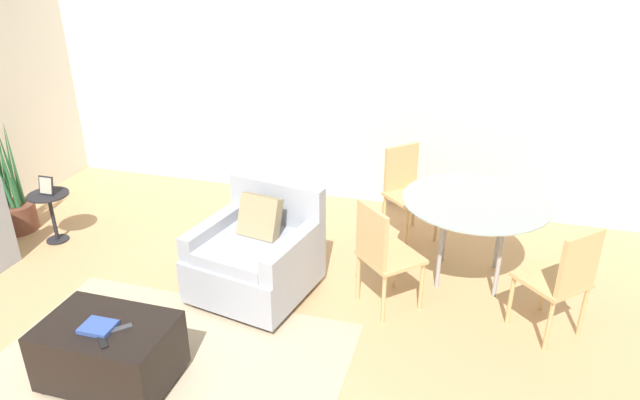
# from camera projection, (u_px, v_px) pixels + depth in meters

# --- Properties ---
(wall_back) EXTENTS (12.00, 0.06, 2.75)m
(wall_back) POSITION_uv_depth(u_px,v_px,m) (319.00, 75.00, 6.03)
(wall_back) COLOR beige
(wall_back) RESTS_ON ground_plane
(area_rug) EXTENTS (2.43, 1.47, 0.01)m
(area_rug) POSITION_uv_depth(u_px,v_px,m) (173.00, 357.00, 4.03)
(area_rug) COLOR tan
(area_rug) RESTS_ON ground_plane
(armchair) EXTENTS (1.01, 1.03, 0.88)m
(armchair) POSITION_uv_depth(u_px,v_px,m) (257.00, 255.00, 4.65)
(armchair) COLOR #999EA8
(armchair) RESTS_ON ground_plane
(ottoman) EXTENTS (0.84, 0.56, 0.46)m
(ottoman) POSITION_uv_depth(u_px,v_px,m) (110.00, 351.00, 3.73)
(ottoman) COLOR black
(ottoman) RESTS_ON ground_plane
(book_stack) EXTENTS (0.21, 0.17, 0.03)m
(book_stack) POSITION_uv_depth(u_px,v_px,m) (98.00, 327.00, 3.60)
(book_stack) COLOR #2D478C
(book_stack) RESTS_ON ottoman
(tv_remote_primary) EXTENTS (0.12, 0.12, 0.01)m
(tv_remote_primary) POSITION_uv_depth(u_px,v_px,m) (122.00, 328.00, 3.60)
(tv_remote_primary) COLOR #333338
(tv_remote_primary) RESTS_ON ottoman
(tv_remote_secondary) EXTENTS (0.14, 0.14, 0.01)m
(tv_remote_secondary) POSITION_uv_depth(u_px,v_px,m) (102.00, 340.00, 3.49)
(tv_remote_secondary) COLOR black
(tv_remote_secondary) RESTS_ON ottoman
(potted_plant) EXTENTS (0.40, 0.40, 1.25)m
(potted_plant) POSITION_uv_depth(u_px,v_px,m) (13.00, 204.00, 5.69)
(potted_plant) COLOR brown
(potted_plant) RESTS_ON ground_plane
(side_table) EXTENTS (0.38, 0.38, 0.50)m
(side_table) POSITION_uv_depth(u_px,v_px,m) (51.00, 208.00, 5.44)
(side_table) COLOR black
(side_table) RESTS_ON ground_plane
(picture_frame) EXTENTS (0.15, 0.07, 0.17)m
(picture_frame) POSITION_uv_depth(u_px,v_px,m) (46.00, 185.00, 5.34)
(picture_frame) COLOR black
(picture_frame) RESTS_ON side_table
(dining_table) EXTENTS (1.21, 1.21, 0.74)m
(dining_table) POSITION_uv_depth(u_px,v_px,m) (475.00, 208.00, 4.72)
(dining_table) COLOR #8C9E99
(dining_table) RESTS_ON ground_plane
(dining_chair_near_left) EXTENTS (0.59, 0.59, 0.90)m
(dining_chair_near_left) POSITION_uv_depth(u_px,v_px,m) (382.00, 250.00, 4.38)
(dining_chair_near_left) COLOR tan
(dining_chair_near_left) RESTS_ON ground_plane
(dining_chair_near_right) EXTENTS (0.59, 0.59, 0.90)m
(dining_chair_near_right) POSITION_uv_depth(u_px,v_px,m) (563.00, 276.00, 4.05)
(dining_chair_near_right) COLOR tan
(dining_chair_near_right) RESTS_ON ground_plane
(dining_chair_far_left) EXTENTS (0.59, 0.59, 0.90)m
(dining_chair_far_left) POSITION_uv_depth(u_px,v_px,m) (407.00, 186.00, 5.51)
(dining_chair_far_left) COLOR tan
(dining_chair_far_left) RESTS_ON ground_plane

